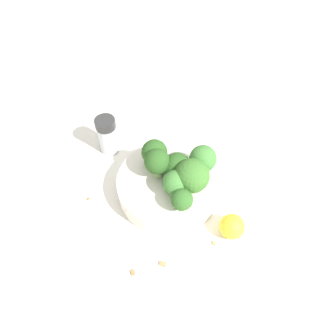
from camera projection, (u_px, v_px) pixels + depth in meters
name	position (u px, v px, depth m)	size (l,w,h in m)	color
ground_plane	(168.00, 192.00, 0.61)	(3.00, 3.00, 0.00)	silver
bowl	(168.00, 186.00, 0.60)	(0.18, 0.18, 0.04)	silver
broccoli_floret_0	(176.00, 183.00, 0.54)	(0.04, 0.04, 0.05)	#8EB770
broccoli_floret_1	(157.00, 162.00, 0.56)	(0.05, 0.05, 0.06)	#8EB770
broccoli_floret_2	(182.00, 200.00, 0.52)	(0.04, 0.04, 0.05)	#8EB770
broccoli_floret_3	(177.00, 166.00, 0.57)	(0.05, 0.05, 0.05)	#7A9E5B
broccoli_floret_4	(154.00, 153.00, 0.58)	(0.05, 0.05, 0.05)	#84AD66
broccoli_floret_5	(203.00, 160.00, 0.56)	(0.05, 0.05, 0.06)	#7A9E5B
broccoli_floret_6	(192.00, 176.00, 0.54)	(0.06, 0.06, 0.07)	#8EB770
pepper_shaker	(108.00, 135.00, 0.65)	(0.04, 0.04, 0.08)	#B2B7BC
lemon_wedge	(232.00, 226.00, 0.54)	(0.04, 0.04, 0.04)	yellow
almond_crumb_0	(133.00, 272.00, 0.51)	(0.01, 0.01, 0.01)	olive
almond_crumb_1	(214.00, 243.00, 0.55)	(0.01, 0.00, 0.01)	#AD7F4C
almond_crumb_2	(88.00, 199.00, 0.60)	(0.01, 0.00, 0.01)	olive
almond_crumb_3	(163.00, 263.00, 0.52)	(0.01, 0.01, 0.01)	#AD7F4C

